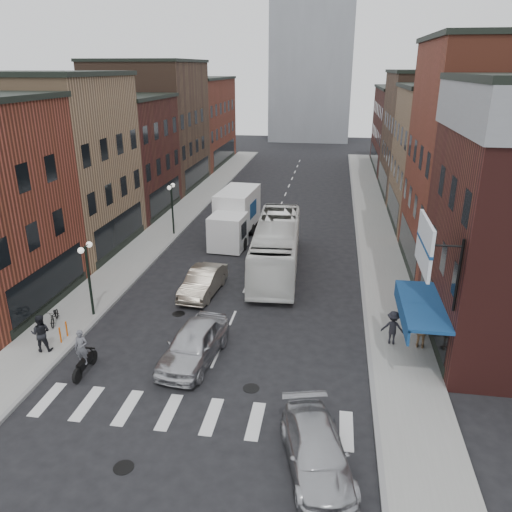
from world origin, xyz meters
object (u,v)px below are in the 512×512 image
Objects in this scene: sedan_left_far at (203,282)px; ped_right_c at (422,319)px; bike_rack at (63,332)px; box_truck at (235,216)px; parked_bicycle at (55,316)px; ped_right_b at (422,332)px; transit_bus at (276,246)px; streetlamp_near at (88,266)px; streetlamp_far at (172,200)px; curb_car at (317,451)px; sedan_left_near at (194,344)px; billboard_sign at (427,246)px; motorcycle_rider at (83,354)px; ped_right_a at (393,327)px; ped_left_solo at (41,333)px.

ped_right_c is at bearing -9.09° from sedan_left_far.
sedan_left_far reaches higher than bike_rack.
box_truck is 10.43m from sedan_left_far.
ped_right_b is (18.29, 0.47, 0.42)m from parked_bicycle.
ped_right_c is at bearing -45.83° from transit_bus.
streetlamp_near is 15.01m from box_truck.
streetlamp_far is at bearing 143.76° from transit_bus.
box_truck is at bearing 1.33° from streetlamp_far.
sedan_left_far is 0.97× the size of curb_car.
ped_right_c is at bearing 27.61° from sedan_left_near.
billboard_sign is 21.23m from box_truck.
bike_rack is (-16.19, 0.80, -5.58)m from billboard_sign.
billboard_sign is 5.88m from ped_right_b.
motorcycle_rider is at bearing -151.15° from sedan_left_near.
streetlamp_near reaches higher than ped_right_a.
sedan_left_near reaches higher than sedan_left_far.
streetlamp_far is 11.66m from sedan_left_far.
bike_rack is 0.16× the size of sedan_left_near.
sedan_left_near reaches higher than ped_right_c.
bike_rack is 17.12m from ped_right_b.
ped_right_b is at bearing 14.04° from motorcycle_rider.
curb_car is at bearing 77.33° from ped_right_a.
ped_right_a reaches higher than sedan_left_far.
streetlamp_near is at bearing 10.60° from ped_right_b.
bike_rack is at bearing -177.85° from sedan_left_near.
motorcycle_rider is 0.44× the size of curb_car.
parked_bicycle is at bearing 131.59° from bike_rack.
motorcycle_rider is 9.30m from sedan_left_far.
sedan_left_near is at bearing 178.67° from billboard_sign.
streetlamp_near is 2.46× the size of ped_right_b.
transit_bus is (3.92, -5.94, -0.15)m from box_truck.
transit_bus reaches higher than sedan_left_near.
ped_right_a is at bearing 16.27° from motorcycle_rider.
billboard_sign is at bearing 5.76° from sedan_left_near.
streetlamp_far is at bearing 94.02° from motorcycle_rider.
sedan_left_near is at bearing 19.63° from motorcycle_rider.
transit_bus is (9.08, 10.88, 1.07)m from bike_rack.
streetlamp_near is 14.00m from streetlamp_far.
ped_left_solo is at bearing 19.53° from ped_right_a.
sedan_left_far is 12.30m from ped_right_c.
box_truck is 3.93× the size of motorcycle_rider.
transit_bus reaches higher than curb_car.
bike_rack is 0.51× the size of ped_right_c.
transit_bus is 11.73m from sedan_left_near.
sedan_left_near is 7.15m from sedan_left_far.
ped_right_a is (3.23, 8.44, 0.29)m from curb_car.
ped_right_b is 1.07× the size of ped_right_c.
bike_rack is at bearing -90.69° from streetlamp_far.
streetlamp_far is 0.35× the size of transit_bus.
ped_right_b is (4.54, 8.24, 0.29)m from curb_car.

